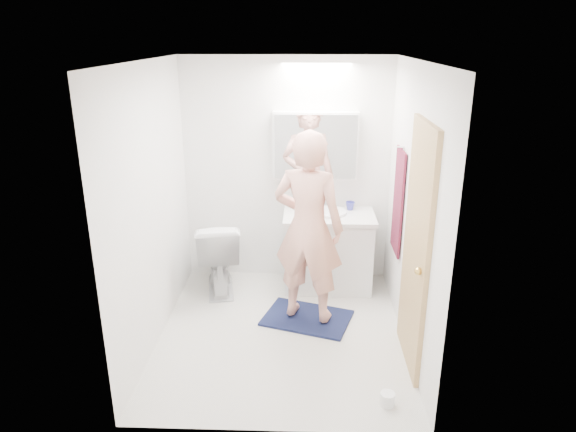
{
  "coord_description": "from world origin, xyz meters",
  "views": [
    {
      "loc": [
        0.21,
        -4.12,
        2.59
      ],
      "look_at": [
        0.05,
        0.25,
        1.05
      ],
      "focal_mm": 32.25,
      "sensor_mm": 36.0,
      "label": 1
    }
  ],
  "objects_px": {
    "toothbrush_cup": "(350,206)",
    "person": "(308,228)",
    "soap_bottle_a": "(303,198)",
    "toilet": "(218,255)",
    "soap_bottle_b": "(310,200)",
    "toilet_paper_roll": "(387,399)",
    "vanity_cabinet": "(328,252)",
    "medicine_cabinet": "(315,146)"
  },
  "relations": [
    {
      "from": "toilet",
      "to": "person",
      "type": "xyz_separation_m",
      "value": [
        0.94,
        -0.6,
        0.55
      ]
    },
    {
      "from": "person",
      "to": "soap_bottle_a",
      "type": "bearing_deg",
      "value": -68.89
    },
    {
      "from": "soap_bottle_a",
      "to": "toothbrush_cup",
      "type": "relative_size",
      "value": 2.57
    },
    {
      "from": "vanity_cabinet",
      "to": "toothbrush_cup",
      "type": "relative_size",
      "value": 9.3
    },
    {
      "from": "medicine_cabinet",
      "to": "toilet",
      "type": "height_order",
      "value": "medicine_cabinet"
    },
    {
      "from": "toilet",
      "to": "soap_bottle_a",
      "type": "height_order",
      "value": "soap_bottle_a"
    },
    {
      "from": "medicine_cabinet",
      "to": "toilet",
      "type": "distance_m",
      "value": 1.53
    },
    {
      "from": "soap_bottle_b",
      "to": "toilet_paper_roll",
      "type": "relative_size",
      "value": 1.72
    },
    {
      "from": "vanity_cabinet",
      "to": "medicine_cabinet",
      "type": "xyz_separation_m",
      "value": [
        -0.15,
        0.21,
        1.11
      ]
    },
    {
      "from": "medicine_cabinet",
      "to": "toilet",
      "type": "xyz_separation_m",
      "value": [
        -1.01,
        -0.33,
        -1.1
      ]
    },
    {
      "from": "medicine_cabinet",
      "to": "person",
      "type": "xyz_separation_m",
      "value": [
        -0.07,
        -0.93,
        -0.56
      ]
    },
    {
      "from": "vanity_cabinet",
      "to": "soap_bottle_b",
      "type": "xyz_separation_m",
      "value": [
        -0.2,
        0.18,
        0.52
      ]
    },
    {
      "from": "vanity_cabinet",
      "to": "toothbrush_cup",
      "type": "xyz_separation_m",
      "value": [
        0.23,
        0.16,
        0.47
      ]
    },
    {
      "from": "medicine_cabinet",
      "to": "soap_bottle_b",
      "type": "relative_size",
      "value": 4.65
    },
    {
      "from": "toilet",
      "to": "toilet_paper_roll",
      "type": "relative_size",
      "value": 7.19
    },
    {
      "from": "soap_bottle_a",
      "to": "toilet_paper_roll",
      "type": "xyz_separation_m",
      "value": [
        0.65,
        -2.06,
        -0.89
      ]
    },
    {
      "from": "medicine_cabinet",
      "to": "toothbrush_cup",
      "type": "bearing_deg",
      "value": -7.47
    },
    {
      "from": "toilet",
      "to": "soap_bottle_b",
      "type": "height_order",
      "value": "soap_bottle_b"
    },
    {
      "from": "toilet",
      "to": "person",
      "type": "relative_size",
      "value": 0.44
    },
    {
      "from": "vanity_cabinet",
      "to": "toilet_paper_roll",
      "type": "relative_size",
      "value": 8.18
    },
    {
      "from": "toothbrush_cup",
      "to": "toilet_paper_roll",
      "type": "relative_size",
      "value": 0.88
    },
    {
      "from": "toilet",
      "to": "toothbrush_cup",
      "type": "distance_m",
      "value": 1.49
    },
    {
      "from": "vanity_cabinet",
      "to": "person",
      "type": "height_order",
      "value": "person"
    },
    {
      "from": "vanity_cabinet",
      "to": "medicine_cabinet",
      "type": "relative_size",
      "value": 1.02
    },
    {
      "from": "toilet_paper_roll",
      "to": "soap_bottle_a",
      "type": "bearing_deg",
      "value": 107.36
    },
    {
      "from": "soap_bottle_a",
      "to": "soap_bottle_b",
      "type": "xyz_separation_m",
      "value": [
        0.07,
        0.03,
        -0.03
      ]
    },
    {
      "from": "toothbrush_cup",
      "to": "soap_bottle_b",
      "type": "bearing_deg",
      "value": 177.33
    },
    {
      "from": "medicine_cabinet",
      "to": "soap_bottle_b",
      "type": "xyz_separation_m",
      "value": [
        -0.05,
        -0.03,
        -0.59
      ]
    },
    {
      "from": "vanity_cabinet",
      "to": "soap_bottle_a",
      "type": "bearing_deg",
      "value": 151.06
    },
    {
      "from": "person",
      "to": "soap_bottle_b",
      "type": "height_order",
      "value": "person"
    },
    {
      "from": "toilet_paper_roll",
      "to": "vanity_cabinet",
      "type": "bearing_deg",
      "value": 101.06
    },
    {
      "from": "vanity_cabinet",
      "to": "soap_bottle_b",
      "type": "bearing_deg",
      "value": 138.36
    },
    {
      "from": "vanity_cabinet",
      "to": "toilet_paper_roll",
      "type": "height_order",
      "value": "vanity_cabinet"
    },
    {
      "from": "soap_bottle_a",
      "to": "person",
      "type": "bearing_deg",
      "value": -86.66
    },
    {
      "from": "toothbrush_cup",
      "to": "person",
      "type": "bearing_deg",
      "value": -116.99
    },
    {
      "from": "toilet",
      "to": "person",
      "type": "bearing_deg",
      "value": 136.84
    },
    {
      "from": "medicine_cabinet",
      "to": "toilet_paper_roll",
      "type": "relative_size",
      "value": 8.0
    },
    {
      "from": "vanity_cabinet",
      "to": "toilet",
      "type": "distance_m",
      "value": 1.17
    },
    {
      "from": "person",
      "to": "toothbrush_cup",
      "type": "relative_size",
      "value": 18.48
    },
    {
      "from": "person",
      "to": "vanity_cabinet",
      "type": "bearing_deg",
      "value": -89.29
    },
    {
      "from": "toilet",
      "to": "soap_bottle_a",
      "type": "bearing_deg",
      "value": -173.9
    },
    {
      "from": "person",
      "to": "soap_bottle_b",
      "type": "distance_m",
      "value": 0.9
    }
  ]
}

